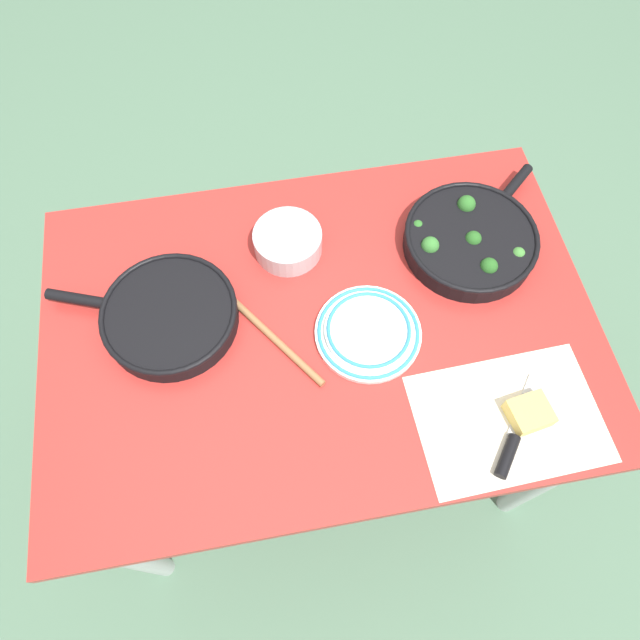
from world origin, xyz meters
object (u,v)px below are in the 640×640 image
cheese_block (529,413)px  dinner_plate_stack (368,332)px  skillet_eggs (169,315)px  grater_knife (513,439)px  skillet_broccoli (471,239)px  prep_bowl_steel (288,242)px  wooden_spoon (249,315)px

cheese_block → dinner_plate_stack: size_ratio=0.39×
skillet_eggs → dinner_plate_stack: size_ratio=1.78×
grater_knife → skillet_broccoli: bearing=31.8°
dinner_plate_stack → prep_bowl_steel: prep_bowl_steel is taller
skillet_broccoli → skillet_eggs: (-0.67, -0.07, -0.00)m
skillet_eggs → dinner_plate_stack: 0.42m
skillet_broccoli → wooden_spoon: (-0.51, -0.09, -0.02)m
grater_knife → dinner_plate_stack: size_ratio=0.87×
cheese_block → prep_bowl_steel: size_ratio=0.57×
skillet_eggs → cheese_block: (0.67, -0.33, -0.01)m
skillet_broccoli → wooden_spoon: skillet_broccoli is taller
wooden_spoon → dinner_plate_stack: size_ratio=1.37×
wooden_spoon → grater_knife: (0.46, -0.35, 0.00)m
skillet_broccoli → skillet_eggs: size_ratio=0.88×
skillet_eggs → cheese_block: size_ratio=4.57×
skillet_broccoli → wooden_spoon: 0.52m
grater_knife → cheese_block: bearing=-8.3°
cheese_block → skillet_broccoli: bearing=89.6°
grater_knife → dinner_plate_stack: dinner_plate_stack is taller
grater_knife → dinner_plate_stack: 0.35m
skillet_eggs → dinner_plate_stack: skillet_eggs is taller
skillet_broccoli → prep_bowl_steel: bearing=129.3°
wooden_spoon → cheese_block: bearing=-156.8°
wooden_spoon → prep_bowl_steel: 0.19m
grater_knife → prep_bowl_steel: prep_bowl_steel is taller
cheese_block → prep_bowl_steel: bearing=130.4°
skillet_broccoli → cheese_block: size_ratio=4.02×
skillet_eggs → grater_knife: 0.73m
cheese_block → dinner_plate_stack: 0.35m
skillet_eggs → dinner_plate_stack: (0.40, -0.10, -0.01)m
prep_bowl_steel → dinner_plate_stack: bearing=-61.4°
skillet_eggs → grater_knife: bearing=169.8°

